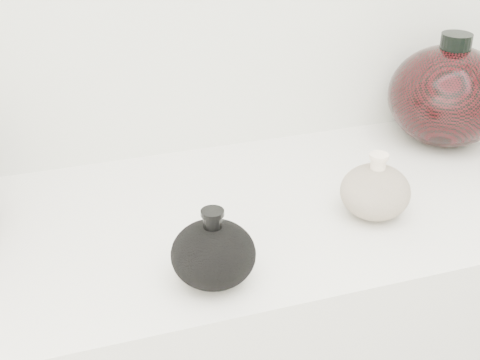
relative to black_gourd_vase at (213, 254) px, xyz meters
name	(u,v)px	position (x,y,z in m)	size (l,w,h in m)	color
black_gourd_vase	(213,254)	(0.00, 0.00, 0.00)	(0.15, 0.15, 0.12)	black
cream_gourd_vase	(375,191)	(0.30, 0.09, 0.00)	(0.13, 0.13, 0.11)	beige
right_round_pot	(448,95)	(0.56, 0.30, 0.05)	(0.26, 0.26, 0.22)	black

